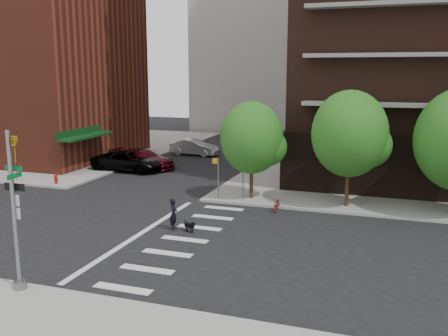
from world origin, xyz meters
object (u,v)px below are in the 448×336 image
Objects in this scene: parked_car_black at (129,161)px; fire_hydrant at (56,178)px; traffic_signal at (16,224)px; parked_car_silver at (195,147)px; dog_walker at (174,214)px; scooter at (277,204)px; parked_car_maroon at (143,159)px.

fire_hydrant is at bearing 160.34° from parked_car_black.
traffic_signal is 18.42m from fire_hydrant.
traffic_signal is at bearing -167.04° from parked_car_silver.
parked_car_silver is at bearing 9.76° from dog_walker.
dog_walker reaches higher than scooter.
traffic_signal is at bearing 155.59° from dog_walker.
traffic_signal is 1.06× the size of parked_car_maroon.
parked_car_black is (2.30, 6.52, 0.30)m from fire_hydrant.
dog_walker is (2.29, 8.78, -1.86)m from traffic_signal.
traffic_signal is 9.26m from dog_walker.
parked_car_black is 3.63× the size of dog_walker.
parked_car_silver is at bearing 121.79° from scooter.
parked_car_maroon is 17.13m from dog_walker.
traffic_signal reaches higher than parked_car_silver.
dog_walker is at bearing 75.37° from traffic_signal.
dog_walker is at bearing -27.86° from fire_hydrant.
fire_hydrant is at bearing 166.79° from parked_car_silver.
traffic_signal is at bearing -160.71° from parked_car_black.
fire_hydrant is (-10.03, 15.29, -2.15)m from traffic_signal.
fire_hydrant is 0.13× the size of parked_car_maroon.
scooter is at bearing -49.49° from dog_walker.
traffic_signal reaches higher than dog_walker.
dog_walker is at bearing -133.70° from scooter.
parked_car_silver is at bearing -6.22° from parked_car_maroon.
parked_car_maroon is at bearing 23.49° from dog_walker.
fire_hydrant is at bearing 123.26° from traffic_signal.
traffic_signal is at bearing -119.31° from scooter.
parked_car_maroon is at bearing 171.63° from parked_car_silver.
fire_hydrant is 6.92m from parked_car_black.
parked_car_silver is (2.17, 9.10, -0.06)m from parked_car_black.
scooter is at bearing 64.67° from traffic_signal.
parked_car_black is 16.44m from dog_walker.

